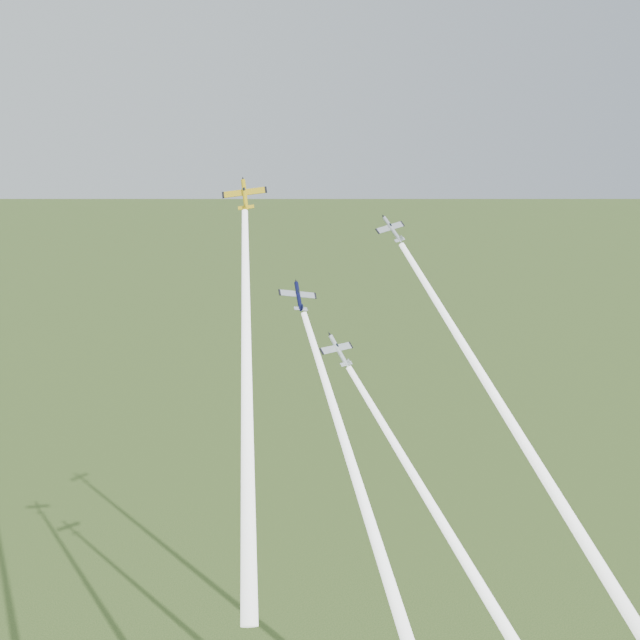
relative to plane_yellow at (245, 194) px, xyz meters
The scene contains 8 objects.
plane_yellow is the anchor object (origin of this frame).
smoke_trail_yellow 33.53m from the plane_yellow, 108.49° to the right, with size 2.16×2.16×60.65m, color white, non-canonical shape.
plane_navy 18.32m from the plane_yellow, 26.36° to the right, with size 6.67×6.62×1.04m, color #0C0F37, non-canonical shape.
smoke_trail_navy 51.22m from the plane_yellow, 74.53° to the right, with size 2.16×2.16×64.75m, color white, non-canonical shape.
plane_silver_right 27.17m from the plane_yellow, ahead, with size 6.53×6.48×1.02m, color #B3B9C2, non-canonical shape.
smoke_trail_silver_right 55.85m from the plane_yellow, 36.25° to the right, with size 2.16×2.16×71.52m, color white, non-canonical shape.
plane_silver_low 28.81m from the plane_yellow, 37.78° to the right, with size 7.13×7.07×1.12m, color silver, non-canonical shape.
smoke_trail_silver_low 62.70m from the plane_yellow, 56.12° to the right, with size 2.16×2.16×63.65m, color white, non-canonical shape.
Camera 1 is at (-48.35, -120.52, 127.26)m, focal length 45.00 mm.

